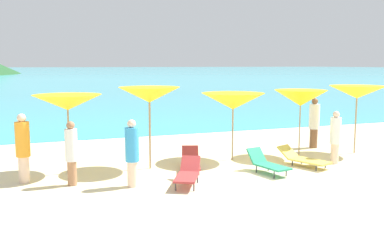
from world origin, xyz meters
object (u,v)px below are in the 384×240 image
lounge_chair_2 (191,162)px  beachgoer_4 (23,147)px  lounge_chair_1 (188,173)px  beachgoer_1 (71,152)px  umbrella_3 (301,98)px  umbrella_4 (357,92)px  umbrella_1 (149,95)px  beachgoer_3 (132,152)px  beachgoer_0 (335,136)px  umbrella_2 (233,101)px  beachgoer_2 (314,122)px  umbrella_0 (67,102)px  lounge_chair_0 (303,158)px  lounge_chair_3 (267,163)px

lounge_chair_2 → beachgoer_4: size_ratio=0.86×
lounge_chair_1 → beachgoer_1: 3.00m
umbrella_3 → umbrella_4: (2.05, -0.31, 0.17)m
umbrella_1 → beachgoer_3: 2.33m
umbrella_4 → beachgoer_0: 2.34m
beachgoer_1 → beachgoer_4: beachgoer_4 is taller
lounge_chair_2 → beachgoer_1: 3.44m
umbrella_2 → beachgoer_2: umbrella_2 is taller
umbrella_0 → umbrella_1: size_ratio=0.93×
umbrella_1 → umbrella_4: (7.21, -0.32, -0.06)m
lounge_chair_2 → beachgoer_4: (-4.51, 0.28, 0.69)m
umbrella_1 → beachgoer_3: bearing=-118.0°
lounge_chair_0 → beachgoer_2: (2.07, 2.34, 0.72)m
lounge_chair_3 → beachgoer_2: (3.53, 2.72, 0.67)m
lounge_chair_0 → umbrella_0: bearing=145.3°
beachgoer_4 → lounge_chair_1: bearing=169.3°
umbrella_4 → beachgoer_0: size_ratio=1.43×
umbrella_2 → lounge_chair_1: 3.62m
umbrella_1 → beachgoer_4: size_ratio=1.33×
umbrella_3 → umbrella_4: 2.08m
umbrella_3 → beachgoer_2: bearing=37.7°
umbrella_0 → lounge_chair_0: (6.69, -1.54, -1.77)m
lounge_chair_1 → umbrella_1: bearing=130.2°
umbrella_4 → lounge_chair_1: umbrella_4 is taller
umbrella_1 → umbrella_2: (2.79, 0.22, -0.28)m
umbrella_0 → umbrella_3: 7.45m
umbrella_4 → beachgoer_4: (-10.68, -0.04, -1.16)m
lounge_chair_0 → beachgoer_1: beachgoer_1 is taller
lounge_chair_2 → umbrella_4: bearing=21.8°
lounge_chair_2 → beachgoer_3: 2.32m
umbrella_1 → beachgoer_2: umbrella_1 is taller
beachgoer_1 → lounge_chair_0: bearing=176.5°
lounge_chair_2 → beachgoer_4: bearing=-164.7°
beachgoer_1 → lounge_chair_1: bearing=159.2°
beachgoer_1 → beachgoer_0: bearing=176.5°
umbrella_1 → lounge_chair_0: umbrella_1 is taller
beachgoer_2 → beachgoer_3: beachgoer_2 is taller
lounge_chair_2 → lounge_chair_3: size_ratio=1.08×
umbrella_3 → lounge_chair_2: 4.50m
umbrella_1 → beachgoer_4: umbrella_1 is taller
umbrella_3 → beachgoer_0: bearing=-74.8°
beachgoer_0 → lounge_chair_2: bearing=148.6°
umbrella_4 → lounge_chair_3: size_ratio=1.61×
beachgoer_1 → beachgoer_2: 9.05m
lounge_chair_2 → umbrella_1: bearing=167.4°
beachgoer_0 → umbrella_3: bearing=83.0°
lounge_chair_0 → beachgoer_1: 6.77m
umbrella_1 → lounge_chair_3: umbrella_1 is taller
umbrella_2 → lounge_chair_0: umbrella_2 is taller
umbrella_3 → lounge_chair_0: (-0.75, -1.32, -1.71)m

